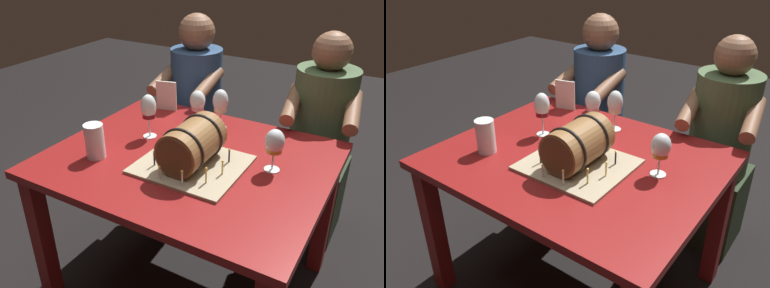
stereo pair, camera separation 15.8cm
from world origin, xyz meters
TOP-DOWN VIEW (x-y plane):
  - ground_plane at (0.00, 0.00)m, footprint 8.00×8.00m
  - dining_table at (0.00, 0.00)m, footprint 1.16×0.95m
  - barrel_cake at (0.05, -0.06)m, footprint 0.41×0.38m
  - wine_glass_red at (-0.26, 0.07)m, footprint 0.07×0.07m
  - wine_glass_rose at (-0.13, 0.30)m, footprint 0.08×0.08m
  - wine_glass_amber at (0.34, 0.07)m, footprint 0.08×0.08m
  - wine_glass_white at (-0.02, 0.32)m, footprint 0.07×0.07m
  - beer_pint at (-0.34, -0.20)m, footprint 0.08×0.08m
  - menu_card at (-0.37, 0.38)m, footprint 0.11×0.04m
  - person_seated_left at (-0.38, 0.72)m, footprint 0.36×0.46m
  - person_seated_right at (0.38, 0.72)m, footprint 0.39×0.49m

SIDE VIEW (x-z plane):
  - ground_plane at x=0.00m, z-range 0.00..0.00m
  - person_seated_right at x=0.38m, z-range -0.06..1.10m
  - person_seated_left at x=-0.38m, z-range -0.06..1.12m
  - dining_table at x=0.00m, z-range 0.25..0.97m
  - beer_pint at x=-0.34m, z-range 0.71..0.86m
  - menu_card at x=-0.37m, z-range 0.72..0.88m
  - barrel_cake at x=0.05m, z-range 0.71..0.91m
  - wine_glass_rose at x=-0.13m, z-range 0.75..0.93m
  - wine_glass_amber at x=0.34m, z-range 0.75..0.93m
  - wine_glass_white at x=-0.02m, z-range 0.75..0.95m
  - wine_glass_red at x=-0.26m, z-range 0.76..0.96m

